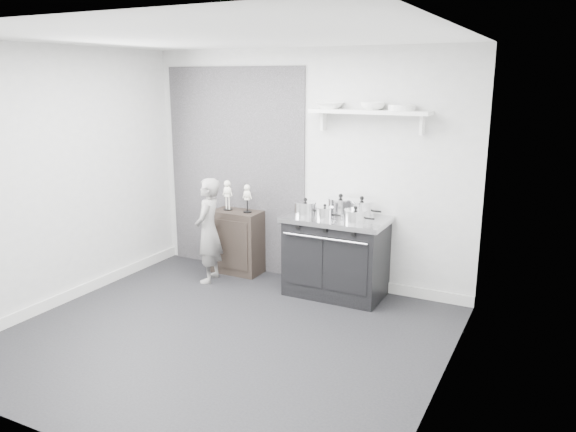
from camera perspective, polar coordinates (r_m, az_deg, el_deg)
name	(u,v)px	position (r m, az deg, el deg)	size (l,w,h in m)	color
ground	(223,336)	(5.44, -6.65, -12.04)	(4.00, 4.00, 0.00)	black
room_shell	(218,161)	(5.12, -7.08, 5.58)	(4.02, 3.62, 2.71)	#B5B5B3
wall_shelf	(369,113)	(6.06, 8.26, 10.33)	(1.30, 0.26, 0.24)	white
stove	(336,256)	(6.25, 4.91, -4.04)	(1.12, 0.70, 0.89)	black
side_cabinet	(238,242)	(6.98, -5.14, -2.62)	(0.60, 0.35, 0.78)	black
child	(208,230)	(6.66, -8.09, -1.47)	(0.45, 0.30, 1.25)	gray
pot_front_left	(305,209)	(6.14, 1.78, 0.75)	(0.33, 0.25, 0.20)	silver
pot_back_left	(341,206)	(6.24, 5.36, 1.03)	(0.37, 0.28, 0.23)	silver
pot_back_right	(362,209)	(6.11, 7.49, 0.72)	(0.35, 0.27, 0.24)	silver
pot_front_right	(355,216)	(5.89, 6.87, -0.02)	(0.33, 0.24, 0.18)	silver
pot_front_center	(325,213)	(6.00, 3.76, 0.30)	(0.28, 0.19, 0.17)	silver
skeleton_full	(228,193)	(6.90, -6.17, 2.34)	(0.12, 0.08, 0.43)	white
skeleton_torso	(247,196)	(6.76, -4.17, 1.99)	(0.11, 0.07, 0.39)	white
bowl_large	(330,105)	(6.21, 4.27, 11.13)	(0.29, 0.29, 0.07)	white
bowl_small	(373,106)	(6.04, 8.58, 10.99)	(0.26, 0.26, 0.08)	white
plate_stack	(402,108)	(5.95, 11.48, 10.73)	(0.28, 0.28, 0.06)	white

